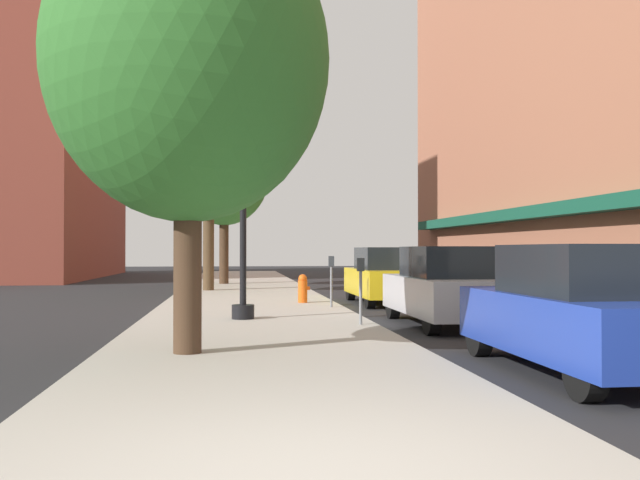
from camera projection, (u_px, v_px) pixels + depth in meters
The scene contains 13 objects.
ground_plane at pixel (371, 298), 22.92m from camera, with size 90.00×90.00×0.00m, color #232326.
sidewalk_slab at pixel (247, 296), 23.42m from camera, with size 4.80×50.00×0.12m, color #A8A399.
building_far_background at pixel (48, 109), 40.08m from camera, with size 6.80×18.00×19.26m.
lamppost at pixel (243, 174), 14.98m from camera, with size 0.48×0.48×5.90m.
fire_hydrant at pixel (303, 288), 19.51m from camera, with size 0.33×0.26×0.79m.
parking_meter_near at pixel (361, 282), 13.84m from camera, with size 0.14×0.09×1.31m.
parking_meter_far at pixel (331, 275), 18.02m from camera, with size 0.14×0.09×1.31m.
tree_near at pixel (224, 174), 30.44m from camera, with size 3.95×3.95×7.07m.
tree_mid at pixel (209, 161), 25.60m from camera, with size 3.63×3.63×6.82m.
tree_far at pixel (188, 61), 10.07m from camera, with size 4.06×4.06×6.54m.
car_blue at pixel (582, 311), 8.99m from camera, with size 1.80×4.30×1.66m.
car_silver at pixel (447, 287), 14.70m from camera, with size 1.80×4.30×1.66m.
car_yellow at pixel (386, 276), 20.60m from camera, with size 1.80×4.30×1.66m.
Camera 1 is at (-0.43, -4.57, 1.59)m, focal length 39.44 mm.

